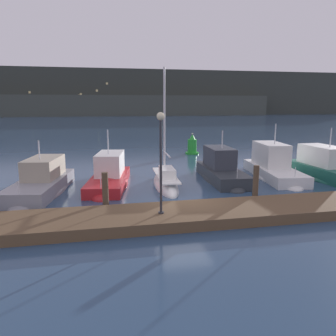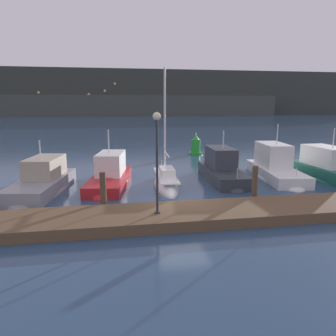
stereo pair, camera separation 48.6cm
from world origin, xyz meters
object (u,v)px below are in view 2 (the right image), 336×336
at_px(motorboat_berth_6, 275,171).
at_px(sailboat_berth_4, 166,184).
at_px(motorboat_berth_5, 222,175).
at_px(channel_buoy, 196,146).
at_px(dock_lamppost, 157,147).
at_px(motorboat_berth_2, 43,185).
at_px(motorboat_berth_3, 110,180).
at_px(motorboat_berth_7, 330,173).

bearing_deg(motorboat_berth_6, sailboat_berth_4, -171.68).
xyz_separation_m(motorboat_berth_5, channel_buoy, (1.17, 11.11, 0.42)).
relative_size(motorboat_berth_5, dock_lamppost, 1.66).
xyz_separation_m(motorboat_berth_2, motorboat_berth_3, (3.74, 0.80, -0.06)).
bearing_deg(dock_lamppost, sailboat_berth_4, 77.08).
distance_m(motorboat_berth_2, sailboat_berth_4, 7.04).
bearing_deg(motorboat_berth_5, channel_buoy, 84.01).
relative_size(motorboat_berth_6, dock_lamppost, 1.85).
xyz_separation_m(motorboat_berth_2, motorboat_berth_6, (14.64, 1.03, 0.10)).
bearing_deg(channel_buoy, motorboat_berth_3, -126.65).
height_order(motorboat_berth_5, channel_buoy, motorboat_berth_5).
bearing_deg(motorboat_berth_7, motorboat_berth_6, 158.29).
distance_m(motorboat_berth_3, motorboat_berth_5, 7.18).
height_order(sailboat_berth_4, motorboat_berth_6, sailboat_berth_4).
bearing_deg(motorboat_berth_3, motorboat_berth_7, -4.26).
distance_m(channel_buoy, dock_lamppost, 19.41).
bearing_deg(motorboat_berth_2, motorboat_berth_5, 4.75).
bearing_deg(motorboat_berth_7, dock_lamppost, -154.23).
distance_m(motorboat_berth_5, motorboat_berth_7, 7.03).
bearing_deg(motorboat_berth_6, motorboat_berth_3, -178.80).
relative_size(channel_buoy, dock_lamppost, 0.50).
bearing_deg(sailboat_berth_4, motorboat_berth_6, 8.32).
bearing_deg(channel_buoy, sailboat_berth_4, -112.65).
relative_size(motorboat_berth_2, channel_buoy, 3.49).
height_order(motorboat_berth_3, motorboat_berth_5, motorboat_berth_3).
bearing_deg(motorboat_berth_7, motorboat_berth_3, 175.74).
bearing_deg(motorboat_berth_6, channel_buoy, 103.09).
distance_m(motorboat_berth_5, motorboat_berth_6, 3.72).
height_order(sailboat_berth_4, motorboat_berth_5, sailboat_berth_4).
height_order(motorboat_berth_2, motorboat_berth_3, motorboat_berth_3).
distance_m(motorboat_berth_2, motorboat_berth_7, 17.85).
relative_size(motorboat_berth_3, sailboat_berth_4, 0.91).
bearing_deg(motorboat_berth_3, motorboat_berth_6, 1.20).
height_order(sailboat_berth_4, channel_buoy, sailboat_berth_4).
xyz_separation_m(motorboat_berth_2, sailboat_berth_4, (7.03, -0.09, -0.22)).
xyz_separation_m(sailboat_berth_4, channel_buoy, (5.05, 12.10, 0.65)).
bearing_deg(motorboat_berth_2, motorboat_berth_6, 4.02).
bearing_deg(motorboat_berth_5, motorboat_berth_2, -175.25).
bearing_deg(motorboat_berth_5, sailboat_berth_4, -165.67).
height_order(motorboat_berth_6, channel_buoy, motorboat_berth_6).
distance_m(motorboat_berth_3, dock_lamppost, 7.76).
height_order(motorboat_berth_6, motorboat_berth_7, motorboat_berth_6).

